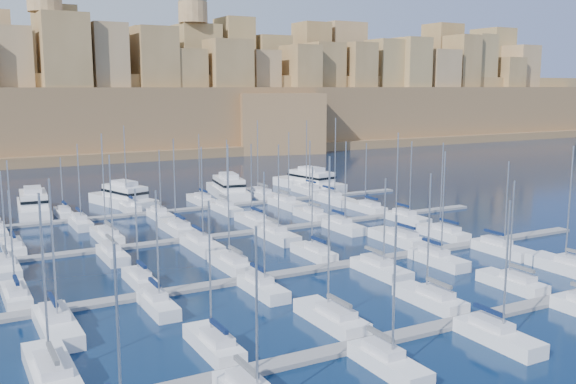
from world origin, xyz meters
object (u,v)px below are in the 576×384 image
sailboat_0 (51,372)px  motor_yacht_b (124,197)px  motor_yacht_c (228,188)px  sailboat_2 (331,317)px  sailboat_4 (512,283)px  motor_yacht_a (34,205)px  motor_yacht_d (310,181)px

sailboat_0 → motor_yacht_b: bearing=71.2°
motor_yacht_b → motor_yacht_c: (21.50, 0.42, -0.00)m
sailboat_0 → sailboat_2: size_ratio=0.91×
sailboat_4 → motor_yacht_a: sailboat_4 is taller
sailboat_4 → motor_yacht_a: size_ratio=0.72×
motor_yacht_d → sailboat_2: bearing=-119.2°
sailboat_4 → motor_yacht_c: 70.91m
motor_yacht_c → sailboat_2: bearing=-105.8°
sailboat_4 → motor_yacht_d: 73.18m
sailboat_0 → motor_yacht_b: size_ratio=0.85×
motor_yacht_a → motor_yacht_d: same height
motor_yacht_b → motor_yacht_c: size_ratio=0.96×
sailboat_4 → motor_yacht_d: sailboat_4 is taller
motor_yacht_b → motor_yacht_d: bearing=1.4°
motor_yacht_d → motor_yacht_a: bearing=-179.2°
sailboat_0 → motor_yacht_d: size_ratio=0.76×
sailboat_0 → sailboat_4: size_ratio=1.19×
sailboat_0 → motor_yacht_a: bearing=83.7°
motor_yacht_a → motor_yacht_b: bearing=-0.6°
motor_yacht_a → motor_yacht_c: bearing=0.4°
sailboat_4 → motor_yacht_a: bearing=120.1°
sailboat_2 → motor_yacht_b: 69.91m
sailboat_0 → sailboat_2: 25.14m
sailboat_0 → motor_yacht_b: sailboat_0 is taller
sailboat_0 → motor_yacht_d: bearing=47.4°
sailboat_2 → motor_yacht_a: (-17.39, 70.05, 0.96)m
motor_yacht_a → motor_yacht_d: (57.05, 0.84, 0.00)m
sailboat_4 → motor_yacht_c: size_ratio=0.69×
motor_yacht_a → motor_yacht_c: size_ratio=0.96×
sailboat_2 → motor_yacht_d: (39.65, 70.88, 0.96)m
sailboat_0 → motor_yacht_b: (23.60, 69.43, 0.96)m
motor_yacht_d → motor_yacht_c: bearing=-178.3°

